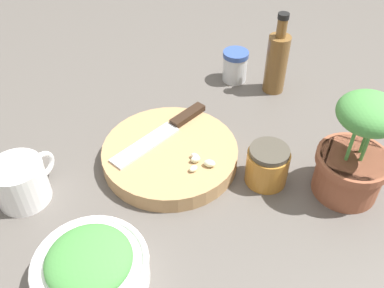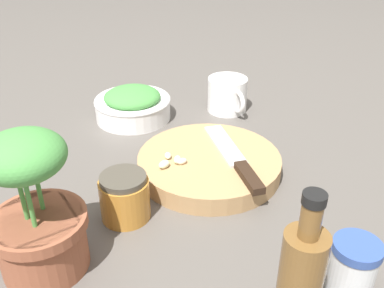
{
  "view_description": "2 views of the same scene",
  "coord_description": "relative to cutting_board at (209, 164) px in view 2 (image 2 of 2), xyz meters",
  "views": [
    {
      "loc": [
        0.39,
        0.39,
        0.59
      ],
      "look_at": [
        0.01,
        -0.03,
        0.07
      ],
      "focal_mm": 40.0,
      "sensor_mm": 36.0,
      "label": 1
    },
    {
      "loc": [
        -0.63,
        0.07,
        0.44
      ],
      "look_at": [
        0.02,
        -0.05,
        0.06
      ],
      "focal_mm": 40.0,
      "sensor_mm": 36.0,
      "label": 2
    }
  ],
  "objects": [
    {
      "name": "herb_bowl",
      "position": [
        0.25,
        0.12,
        0.02
      ],
      "size": [
        0.17,
        0.17,
        0.07
      ],
      "color": "white",
      "rests_on": "ground_plane"
    },
    {
      "name": "chef_knife",
      "position": [
        -0.03,
        -0.04,
        0.02
      ],
      "size": [
        0.24,
        0.05,
        0.01
      ],
      "rotation": [
        0.0,
        0.0,
        4.8
      ],
      "color": "black",
      "rests_on": "cutting_board"
    },
    {
      "name": "ground_plane",
      "position": [
        -0.02,
        0.09,
        -0.02
      ],
      "size": [
        5.0,
        5.0,
        0.0
      ],
      "primitive_type": "plane",
      "color": "#56514C"
    },
    {
      "name": "spice_jar",
      "position": [
        -0.3,
        -0.12,
        0.02
      ],
      "size": [
        0.06,
        0.06,
        0.08
      ],
      "color": "silver",
      "rests_on": "ground_plane"
    },
    {
      "name": "coffee_mug",
      "position": [
        0.25,
        -0.1,
        0.02
      ],
      "size": [
        0.12,
        0.09,
        0.08
      ],
      "color": "white",
      "rests_on": "ground_plane"
    },
    {
      "name": "honey_jar",
      "position": [
        -0.1,
        0.16,
        0.02
      ],
      "size": [
        0.08,
        0.08,
        0.08
      ],
      "color": "#BC7A2D",
      "rests_on": "ground_plane"
    },
    {
      "name": "garlic_cloves",
      "position": [
        -0.01,
        0.07,
        0.02
      ],
      "size": [
        0.05,
        0.05,
        0.01
      ],
      "color": "#E9EACA",
      "rests_on": "cutting_board"
    },
    {
      "name": "potted_herb",
      "position": [
        -0.19,
        0.27,
        0.07
      ],
      "size": [
        0.13,
        0.13,
        0.21
      ],
      "color": "#935138",
      "rests_on": "ground_plane"
    },
    {
      "name": "oil_bottle",
      "position": [
        -0.34,
        -0.02,
        0.06
      ],
      "size": [
        0.05,
        0.05,
        0.19
      ],
      "color": "brown",
      "rests_on": "ground_plane"
    },
    {
      "name": "cutting_board",
      "position": [
        0.0,
        0.0,
        0.0
      ],
      "size": [
        0.26,
        0.26,
        0.03
      ],
      "color": "tan",
      "rests_on": "ground_plane"
    }
  ]
}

